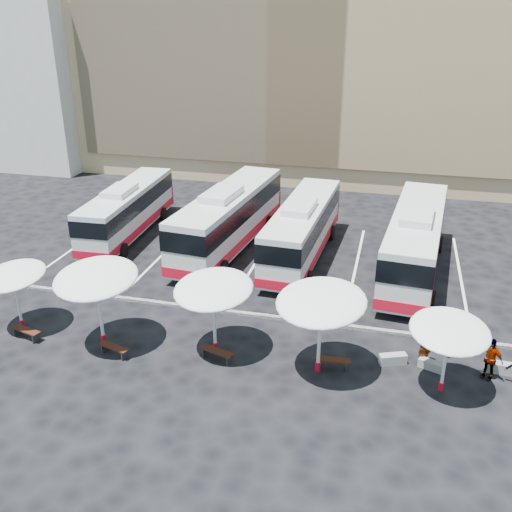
% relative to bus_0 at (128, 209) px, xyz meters
% --- Properties ---
extents(ground, '(120.00, 120.00, 0.00)m').
position_rel_bus_0_xyz_m(ground, '(9.53, -9.36, -1.84)').
color(ground, black).
rests_on(ground, ground).
extents(sandstone_building, '(42.00, 18.25, 29.60)m').
position_rel_bus_0_xyz_m(sandstone_building, '(9.53, 22.51, 10.78)').
color(sandstone_building, tan).
rests_on(sandstone_building, ground).
extents(apartment_block, '(14.00, 14.00, 18.00)m').
position_rel_bus_0_xyz_m(apartment_block, '(-18.47, 18.64, 7.16)').
color(apartment_block, silver).
rests_on(apartment_block, ground).
extents(curb_divider, '(34.00, 0.25, 0.15)m').
position_rel_bus_0_xyz_m(curb_divider, '(9.53, -8.86, -1.77)').
color(curb_divider, black).
rests_on(curb_divider, ground).
extents(bay_lines, '(24.15, 12.00, 0.01)m').
position_rel_bus_0_xyz_m(bay_lines, '(9.53, -1.36, -1.84)').
color(bay_lines, white).
rests_on(bay_lines, ground).
extents(bus_0, '(3.01, 11.45, 3.61)m').
position_rel_bus_0_xyz_m(bus_0, '(0.00, 0.00, 0.00)').
color(bus_0, silver).
rests_on(bus_0, ground).
extents(bus_1, '(4.04, 13.26, 4.14)m').
position_rel_bus_0_xyz_m(bus_1, '(7.29, -0.54, 0.27)').
color(bus_1, silver).
rests_on(bus_1, ground).
extents(bus_2, '(3.23, 12.09, 3.80)m').
position_rel_bus_0_xyz_m(bus_2, '(12.10, -0.93, 0.10)').
color(bus_2, silver).
rests_on(bus_2, ground).
extents(bus_3, '(3.88, 13.05, 4.08)m').
position_rel_bus_0_xyz_m(bus_3, '(18.76, -1.54, 0.24)').
color(bus_3, silver).
rests_on(bus_3, ground).
extents(sunshade_0, '(4.00, 4.02, 3.21)m').
position_rel_bus_0_xyz_m(sunshade_0, '(0.31, -12.61, 0.89)').
color(sunshade_0, silver).
rests_on(sunshade_0, ground).
extents(sunshade_1, '(3.87, 3.92, 3.92)m').
position_rel_bus_0_xyz_m(sunshade_1, '(4.90, -12.99, 1.49)').
color(sunshade_1, silver).
rests_on(sunshade_1, ground).
extents(sunshade_2, '(4.29, 4.33, 3.66)m').
position_rel_bus_0_xyz_m(sunshade_2, '(10.12, -12.33, 1.27)').
color(sunshade_2, silver).
rests_on(sunshade_2, ground).
extents(sunshade_3, '(4.80, 4.83, 3.91)m').
position_rel_bus_0_xyz_m(sunshade_3, '(14.87, -12.76, 1.48)').
color(sunshade_3, silver).
rests_on(sunshade_3, ground).
extents(sunshade_4, '(3.67, 3.70, 3.27)m').
position_rel_bus_0_xyz_m(sunshade_4, '(19.94, -12.87, 0.93)').
color(sunshade_4, silver).
rests_on(sunshade_4, ground).
extents(wood_bench_0, '(1.65, 0.83, 0.49)m').
position_rel_bus_0_xyz_m(wood_bench_0, '(1.19, -13.51, -1.47)').
color(wood_bench_0, black).
rests_on(wood_bench_0, ground).
extents(wood_bench_1, '(1.55, 0.80, 0.46)m').
position_rel_bus_0_xyz_m(wood_bench_1, '(5.86, -13.80, -1.49)').
color(wood_bench_1, black).
rests_on(wood_bench_1, ground).
extents(wood_bench_2, '(1.66, 0.87, 0.49)m').
position_rel_bus_0_xyz_m(wood_bench_2, '(10.43, -13.03, -1.46)').
color(wood_bench_2, black).
rests_on(wood_bench_2, ground).
extents(wood_bench_3, '(1.60, 0.53, 0.48)m').
position_rel_bus_0_xyz_m(wood_bench_3, '(15.44, -12.46, -1.47)').
color(wood_bench_3, black).
rests_on(wood_bench_3, ground).
extents(conc_bench_0, '(1.25, 0.82, 0.45)m').
position_rel_bus_0_xyz_m(conc_bench_0, '(17.97, -11.41, -1.62)').
color(conc_bench_0, gray).
rests_on(conc_bench_0, ground).
extents(conc_bench_1, '(1.11, 0.72, 0.40)m').
position_rel_bus_0_xyz_m(conc_bench_1, '(19.57, -11.44, -1.64)').
color(conc_bench_1, gray).
rests_on(conc_bench_1, ground).
extents(conc_bench_2, '(1.29, 0.50, 0.47)m').
position_rel_bus_0_xyz_m(conc_bench_2, '(22.43, -10.98, -1.61)').
color(conc_bench_2, gray).
rests_on(conc_bench_2, ground).
extents(passenger_0, '(0.79, 0.74, 1.82)m').
position_rel_bus_0_xyz_m(passenger_0, '(19.28, -11.03, -0.93)').
color(passenger_0, black).
rests_on(passenger_0, ground).
extents(passenger_1, '(1.05, 1.10, 1.78)m').
position_rel_bus_0_xyz_m(passenger_1, '(20.26, -10.03, -0.95)').
color(passenger_1, black).
rests_on(passenger_1, ground).
extents(passenger_2, '(1.19, 0.98, 1.90)m').
position_rel_bus_0_xyz_m(passenger_2, '(21.84, -11.53, -0.89)').
color(passenger_2, black).
rests_on(passenger_2, ground).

